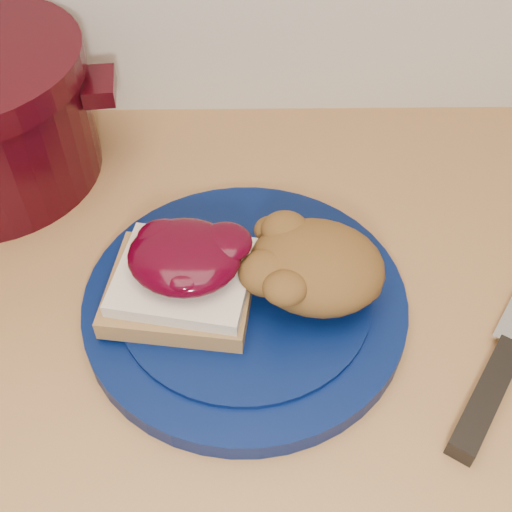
{
  "coord_description": "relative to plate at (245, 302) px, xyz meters",
  "views": [
    {
      "loc": [
        0.06,
        1.13,
        1.37
      ],
      "look_at": [
        0.07,
        1.51,
        0.95
      ],
      "focal_mm": 45.0,
      "sensor_mm": 36.0,
      "label": 1
    }
  ],
  "objects": [
    {
      "name": "base_cabinet",
      "position": [
        -0.06,
        0.01,
        -0.48
      ],
      "size": [
        4.0,
        0.6,
        0.86
      ],
      "primitive_type": "cube",
      "color": "beige",
      "rests_on": "floor"
    },
    {
      "name": "plate",
      "position": [
        0.0,
        0.0,
        0.0
      ],
      "size": [
        0.35,
        0.35,
        0.02
      ],
      "primitive_type": "cylinder",
      "rotation": [
        0.0,
        0.0,
        -0.24
      ],
      "color": "#04113E",
      "rests_on": "wood_countertop"
    },
    {
      "name": "sandwich",
      "position": [
        -0.05,
        -0.0,
        0.04
      ],
      "size": [
        0.14,
        0.12,
        0.06
      ],
      "rotation": [
        0.0,
        0.0,
        -0.24
      ],
      "color": "olive",
      "rests_on": "plate"
    },
    {
      "name": "stuffing_mound",
      "position": [
        0.06,
        0.0,
        0.04
      ],
      "size": [
        0.14,
        0.13,
        0.06
      ],
      "primitive_type": "ellipsoid",
      "rotation": [
        0.0,
        0.0,
        -0.24
      ],
      "color": "brown",
      "rests_on": "plate"
    },
    {
      "name": "chef_knife",
      "position": [
        0.22,
        -0.06,
        -0.0
      ],
      "size": [
        0.2,
        0.28,
        0.02
      ],
      "rotation": [
        0.0,
        0.0,
        0.97
      ],
      "color": "black",
      "rests_on": "wood_countertop"
    },
    {
      "name": "butter_knife",
      "position": [
        0.1,
        -0.02,
        -0.01
      ],
      "size": [
        0.07,
        0.14,
        0.0
      ],
      "primitive_type": "cube",
      "rotation": [
        0.0,
        0.0,
        1.14
      ],
      "color": "silver",
      "rests_on": "wood_countertop"
    }
  ]
}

